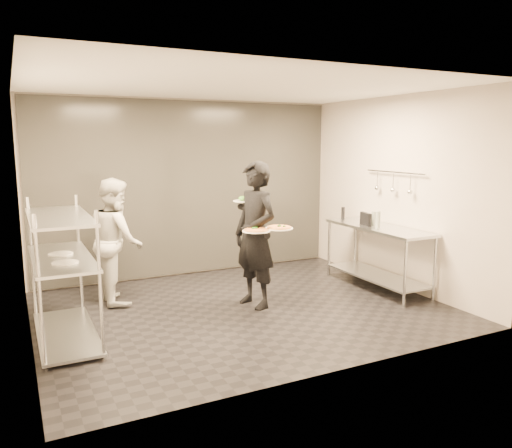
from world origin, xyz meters
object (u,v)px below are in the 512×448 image
pizza_plate_far (279,228)px  salad_plate (243,199)px  pass_rack (63,270)px  chef (116,240)px  bottle_clear (374,218)px  bottle_green (378,220)px  pos_monitor (366,219)px  prep_counter (378,246)px  waiter (255,235)px  pizza_plate_near (256,230)px  bottle_dark (343,213)px

pizza_plate_far → salad_plate: 0.66m
pass_rack → salad_plate: (2.30, 0.31, 0.62)m
chef → bottle_clear: (3.54, -0.96, 0.19)m
bottle_green → pos_monitor: bearing=90.9°
bottle_green → prep_counter: bearing=45.2°
pass_rack → bottle_clear: size_ratio=7.80×
pos_monitor → bottle_clear: size_ratio=1.28×
pizza_plate_far → salad_plate: (-0.26, 0.52, 0.32)m
pizza_plate_far → pass_rack: bearing=175.4°
prep_counter → bottle_clear: 0.41m
waiter → salad_plate: waiter is taller
pos_monitor → pass_rack: bearing=-167.8°
chef → pizza_plate_near: (1.46, -1.26, 0.22)m
pizza_plate_far → bottle_green: bearing=3.2°
pizza_plate_far → pizza_plate_near: bearing=177.6°
waiter → prep_counter: bearing=73.6°
bottle_dark → pass_rack: bearing=-169.4°
bottle_dark → bottle_green: bearing=-94.1°
waiter → bottle_clear: waiter is taller
chef → bottle_dark: chef is taller
pizza_plate_far → pos_monitor: pos_monitor is taller
waiter → pos_monitor: size_ratio=7.21×
prep_counter → bottle_dark: (-0.05, 0.80, 0.39)m
waiter → pizza_plate_near: waiter is taller
prep_counter → pizza_plate_far: bearing=-173.3°
chef → pass_rack: bearing=143.3°
pizza_plate_far → bottle_clear: bearing=9.9°
salad_plate → pass_rack: bearing=-172.3°
prep_counter → pizza_plate_far: (-1.77, -0.21, 0.44)m
chef → bottle_green: 3.64m
pizza_plate_near → pizza_plate_far: pizza_plate_far is taller
prep_counter → chef: size_ratio=1.08×
chef → pos_monitor: bearing=-105.4°
pizza_plate_near → salad_plate: (0.05, 0.50, 0.33)m
prep_counter → bottle_clear: (-0.01, 0.10, 0.40)m
pass_rack → salad_plate: size_ratio=6.17×
waiter → salad_plate: 0.51m
waiter → bottle_green: 1.87m
prep_counter → bottle_clear: size_ratio=8.78×
pass_rack → bottle_green: pass_rack is taller
prep_counter → pos_monitor: bearing=128.9°
pizza_plate_near → bottle_dark: (2.04, 1.00, -0.04)m
prep_counter → bottle_dark: bearing=93.6°
bottle_clear → pos_monitor: bearing=156.2°
pizza_plate_far → pos_monitor: (1.65, 0.36, -0.05)m
pass_rack → prep_counter: pass_rack is taller
chef → bottle_clear: 3.67m
bottle_green → bottle_dark: 0.92m
pass_rack → salad_plate: bearing=7.7°
waiter → pizza_plate_near: size_ratio=5.45×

